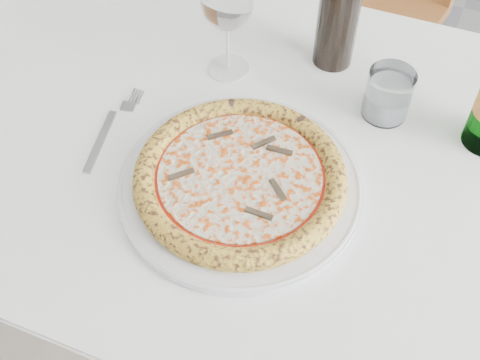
{
  "coord_description": "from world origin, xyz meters",
  "views": [
    {
      "loc": [
        0.02,
        -0.58,
        1.46
      ],
      "look_at": [
        -0.2,
        -0.08,
        0.78
      ],
      "focal_mm": 45.0,
      "sensor_mm": 36.0,
      "label": 1
    }
  ],
  "objects_px": {
    "pizza": "(240,177)",
    "wine_glass": "(227,3)",
    "plate": "(240,185)",
    "tumbler": "(388,97)",
    "wine_bottle": "(341,2)",
    "dining_table": "(264,180)"
  },
  "relations": [
    {
      "from": "plate",
      "to": "wine_glass",
      "type": "height_order",
      "value": "wine_glass"
    },
    {
      "from": "pizza",
      "to": "wine_glass",
      "type": "distance_m",
      "value": 0.29
    },
    {
      "from": "wine_bottle",
      "to": "wine_glass",
      "type": "bearing_deg",
      "value": -148.03
    },
    {
      "from": "wine_glass",
      "to": "dining_table",
      "type": "bearing_deg",
      "value": -46.39
    },
    {
      "from": "pizza",
      "to": "tumbler",
      "type": "height_order",
      "value": "tumbler"
    },
    {
      "from": "wine_bottle",
      "to": "tumbler",
      "type": "bearing_deg",
      "value": -37.03
    },
    {
      "from": "pizza",
      "to": "plate",
      "type": "bearing_deg",
      "value": 60.0
    },
    {
      "from": "plate",
      "to": "wine_glass",
      "type": "xyz_separation_m",
      "value": [
        -0.13,
        0.23,
        0.13
      ]
    },
    {
      "from": "pizza",
      "to": "wine_glass",
      "type": "relative_size",
      "value": 1.64
    },
    {
      "from": "tumbler",
      "to": "dining_table",
      "type": "bearing_deg",
      "value": -136.84
    },
    {
      "from": "wine_glass",
      "to": "wine_bottle",
      "type": "bearing_deg",
      "value": 31.97
    },
    {
      "from": "wine_glass",
      "to": "wine_bottle",
      "type": "relative_size",
      "value": 0.67
    },
    {
      "from": "tumbler",
      "to": "wine_bottle",
      "type": "bearing_deg",
      "value": 142.97
    },
    {
      "from": "wine_glass",
      "to": "plate",
      "type": "bearing_deg",
      "value": -61.36
    },
    {
      "from": "tumbler",
      "to": "wine_bottle",
      "type": "distance_m",
      "value": 0.17
    },
    {
      "from": "pizza",
      "to": "wine_glass",
      "type": "xyz_separation_m",
      "value": [
        -0.13,
        0.23,
        0.11
      ]
    },
    {
      "from": "plate",
      "to": "tumbler",
      "type": "bearing_deg",
      "value": 58.0
    },
    {
      "from": "dining_table",
      "to": "tumbler",
      "type": "relative_size",
      "value": 16.88
    },
    {
      "from": "dining_table",
      "to": "plate",
      "type": "distance_m",
      "value": 0.14
    },
    {
      "from": "pizza",
      "to": "wine_bottle",
      "type": "relative_size",
      "value": 1.1
    },
    {
      "from": "pizza",
      "to": "wine_bottle",
      "type": "bearing_deg",
      "value": 84.86
    },
    {
      "from": "plate",
      "to": "wine_bottle",
      "type": "xyz_separation_m",
      "value": [
        0.03,
        0.33,
        0.11
      ]
    }
  ]
}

